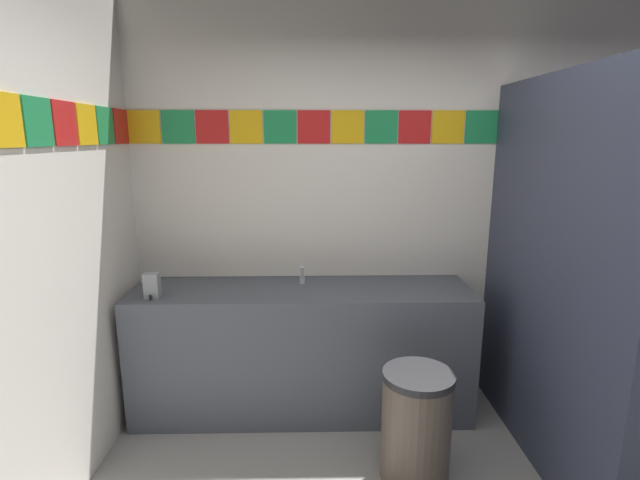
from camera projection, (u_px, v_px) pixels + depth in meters
wall_back at (394, 202)px, 3.30m from camera, size 3.63×0.09×2.80m
vanity_counter at (303, 349)px, 3.18m from camera, size 2.23×0.57×0.87m
faucet_center at (302, 277)px, 3.16m from camera, size 0.04×0.10×0.14m
soap_dispenser at (152, 286)px, 2.88m from camera, size 0.09×0.09×0.16m
stall_divider at (601, 293)px, 2.32m from camera, size 0.92×1.57×2.18m
toilet at (592, 378)px, 3.06m from camera, size 0.39×0.49×0.74m
trash_bin at (416, 425)px, 2.55m from camera, size 0.39×0.39×0.62m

